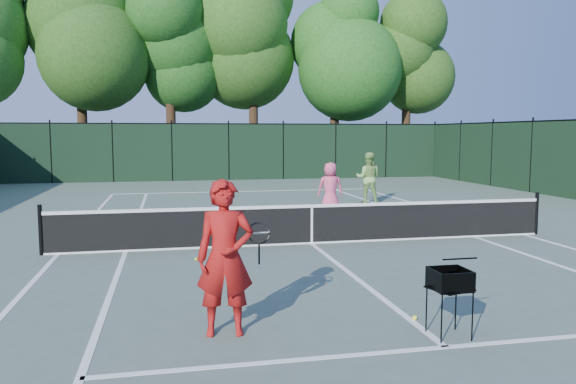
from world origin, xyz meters
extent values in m
plane|color=#4E5F52|center=(0.00, 0.00, 0.00)|extent=(90.00, 90.00, 0.00)
cube|color=white|center=(-5.49, 0.00, 0.00)|extent=(0.10, 23.77, 0.01)
cube|color=white|center=(5.49, 0.00, 0.00)|extent=(0.10, 23.77, 0.01)
cube|color=white|center=(-4.12, 0.00, 0.00)|extent=(0.10, 23.77, 0.01)
cube|color=white|center=(4.12, 0.00, 0.00)|extent=(0.10, 23.77, 0.01)
cube|color=white|center=(0.00, 11.88, 0.00)|extent=(10.97, 0.10, 0.01)
cube|color=white|center=(0.00, -6.40, 0.00)|extent=(8.23, 0.10, 0.01)
cube|color=white|center=(0.00, 6.40, 0.00)|extent=(8.23, 0.10, 0.01)
cube|color=white|center=(0.00, 0.00, 0.00)|extent=(0.10, 12.80, 0.01)
cube|color=black|center=(0.00, 0.00, 0.46)|extent=(11.60, 0.03, 0.85)
cube|color=white|center=(0.00, 0.00, 0.88)|extent=(11.60, 0.05, 0.07)
cube|color=white|center=(0.00, 0.00, 0.02)|extent=(11.60, 0.05, 0.04)
cube|color=white|center=(0.00, 0.00, 0.46)|extent=(0.05, 0.04, 0.91)
cylinder|color=black|center=(-5.80, 0.00, 0.53)|extent=(0.09, 0.09, 1.06)
cylinder|color=black|center=(5.80, 0.00, 0.53)|extent=(0.09, 0.09, 1.06)
cube|color=black|center=(0.00, 18.00, 1.50)|extent=(24.00, 0.05, 3.00)
cylinder|color=black|center=(-8.00, 22.00, 2.40)|extent=(0.56, 0.56, 4.80)
ellipsoid|color=#1D4413|center=(-8.00, 22.00, 8.71)|extent=(6.80, 6.80, 10.54)
cylinder|color=black|center=(-3.00, 21.80, 2.15)|extent=(0.56, 0.56, 4.30)
ellipsoid|color=#164714|center=(-3.00, 21.80, 7.75)|extent=(6.00, 6.00, 9.30)
cylinder|color=black|center=(2.00, 22.30, 2.50)|extent=(0.56, 0.56, 5.00)
ellipsoid|color=#214B15|center=(2.00, 22.30, 9.03)|extent=(7.00, 7.00, 10.85)
cylinder|color=black|center=(7.00, 21.60, 2.30)|extent=(0.56, 0.56, 4.60)
ellipsoid|color=#184F16|center=(7.00, 21.60, 8.16)|extent=(6.20, 6.20, 9.61)
cylinder|color=black|center=(12.00, 22.10, 2.20)|extent=(0.56, 0.56, 4.40)
ellipsoid|color=#204614|center=(12.00, 22.10, 7.74)|extent=(5.80, 5.80, 8.99)
imported|color=#A01312|center=(-2.50, -5.40, 0.98)|extent=(0.75, 0.53, 1.96)
cylinder|color=black|center=(-2.03, -5.09, 0.95)|extent=(0.03, 0.03, 0.30)
torus|color=black|center=(-2.03, -5.09, 1.22)|extent=(0.30, 0.10, 0.30)
imported|color=#E14F79|center=(1.75, 4.48, 0.82)|extent=(0.88, 0.65, 1.63)
imported|color=#8FC060|center=(3.88, 6.90, 0.92)|extent=(1.10, 1.00, 1.84)
cylinder|color=black|center=(0.00, -6.27, 0.30)|extent=(0.02, 0.02, 0.60)
cylinder|color=black|center=(0.41, -6.27, 0.30)|extent=(0.02, 0.02, 0.60)
cylinder|color=black|center=(0.00, -5.86, 0.30)|extent=(0.02, 0.02, 0.60)
cylinder|color=black|center=(0.41, -5.86, 0.30)|extent=(0.02, 0.02, 0.60)
cube|color=black|center=(0.21, -6.07, 0.73)|extent=(0.56, 0.56, 0.25)
sphere|color=#CCE32E|center=(0.21, -6.07, 0.66)|extent=(0.07, 0.07, 0.07)
sphere|color=#CCE32E|center=(0.21, -6.07, 0.66)|extent=(0.07, 0.07, 0.07)
sphere|color=#CCE32E|center=(0.21, -6.07, 0.66)|extent=(0.07, 0.07, 0.07)
sphere|color=#CCE32E|center=(0.21, -6.07, 0.66)|extent=(0.07, 0.07, 0.07)
sphere|color=#CCE32E|center=(0.21, -6.07, 0.66)|extent=(0.07, 0.07, 0.07)
sphere|color=#CCE32E|center=(0.21, -6.07, 0.66)|extent=(0.07, 0.07, 0.07)
sphere|color=#CCE32E|center=(0.21, -6.07, 0.66)|extent=(0.07, 0.07, 0.07)
sphere|color=#CCE32E|center=(0.21, -6.07, 0.66)|extent=(0.07, 0.07, 0.07)
sphere|color=#CCE32E|center=(0.21, -6.07, 0.66)|extent=(0.07, 0.07, 0.07)
sphere|color=#CCE32E|center=(0.21, -6.07, 0.66)|extent=(0.07, 0.07, 0.07)
sphere|color=#CCE32E|center=(0.21, -6.07, 0.66)|extent=(0.07, 0.07, 0.07)
sphere|color=#CCE32E|center=(0.21, -6.07, 0.66)|extent=(0.07, 0.07, 0.07)
sphere|color=#CCE32E|center=(0.21, -6.07, 0.66)|extent=(0.07, 0.07, 0.07)
sphere|color=#CCE32E|center=(0.21, -6.07, 0.66)|extent=(0.07, 0.07, 0.07)
sphere|color=#EFF632|center=(0.05, -5.42, 0.03)|extent=(0.07, 0.07, 0.07)
sphere|color=#CCD12A|center=(-2.68, -1.21, 0.03)|extent=(0.07, 0.07, 0.07)
camera|label=1|loc=(-3.16, -12.29, 2.53)|focal=35.00mm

